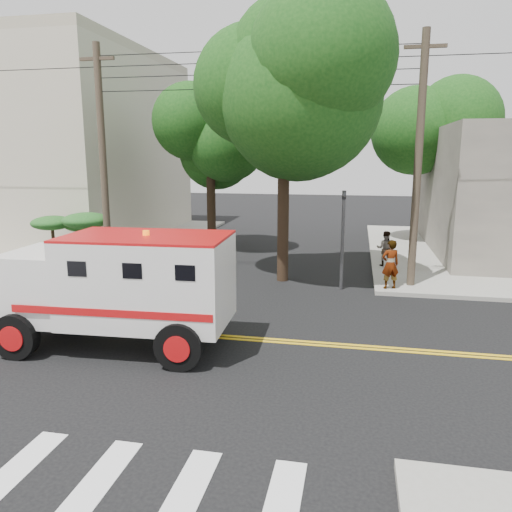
# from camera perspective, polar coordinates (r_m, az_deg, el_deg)

# --- Properties ---
(ground) EXTENTS (100.00, 100.00, 0.00)m
(ground) POSITION_cam_1_polar(r_m,az_deg,el_deg) (13.92, -7.20, -8.92)
(ground) COLOR black
(ground) RESTS_ON ground
(sidewalk_nw) EXTENTS (17.00, 17.00, 0.15)m
(sidewalk_nw) POSITION_cam_1_polar(r_m,az_deg,el_deg) (31.71, -22.77, 1.95)
(sidewalk_nw) COLOR gray
(sidewalk_nw) RESTS_ON ground
(building_left) EXTENTS (16.00, 14.00, 10.00)m
(building_left) POSITION_cam_1_polar(r_m,az_deg,el_deg) (33.74, -24.87, 10.98)
(building_left) COLOR #BFB59D
(building_left) RESTS_ON sidewalk_nw
(utility_pole_left) EXTENTS (0.28, 0.28, 9.00)m
(utility_pole_left) POSITION_cam_1_polar(r_m,az_deg,el_deg) (20.83, -17.06, 10.07)
(utility_pole_left) COLOR #382D23
(utility_pole_left) RESTS_ON ground
(utility_pole_right) EXTENTS (0.28, 0.28, 9.00)m
(utility_pole_right) POSITION_cam_1_polar(r_m,az_deg,el_deg) (18.65, 18.02, 9.91)
(utility_pole_right) COLOR #382D23
(utility_pole_right) RESTS_ON ground
(tree_main) EXTENTS (6.08, 5.70, 9.85)m
(tree_main) POSITION_cam_1_polar(r_m,az_deg,el_deg) (18.84, 4.54, 18.67)
(tree_main) COLOR black
(tree_main) RESTS_ON ground
(tree_left) EXTENTS (4.48, 4.20, 7.70)m
(tree_left) POSITION_cam_1_polar(r_m,az_deg,el_deg) (25.12, -4.70, 13.49)
(tree_left) COLOR black
(tree_left) RESTS_ON ground
(tree_right) EXTENTS (4.80, 4.50, 8.20)m
(tree_right) POSITION_cam_1_polar(r_m,az_deg,el_deg) (28.51, 21.31, 13.26)
(tree_right) COLOR black
(tree_right) RESTS_ON ground
(traffic_signal) EXTENTS (0.15, 0.18, 3.60)m
(traffic_signal) POSITION_cam_1_polar(r_m,az_deg,el_deg) (18.13, 9.91, 3.05)
(traffic_signal) COLOR #3F3F42
(traffic_signal) RESTS_ON ground
(accessibility_sign) EXTENTS (0.45, 0.10, 2.02)m
(accessibility_sign) POSITION_cam_1_polar(r_m,az_deg,el_deg) (21.54, -17.77, 1.67)
(accessibility_sign) COLOR #3F3F42
(accessibility_sign) RESTS_ON ground
(palm_planter) EXTENTS (3.52, 2.63, 2.36)m
(palm_planter) POSITION_cam_1_polar(r_m,az_deg,el_deg) (22.51, -20.01, 2.65)
(palm_planter) COLOR #1E3314
(palm_planter) RESTS_ON sidewalk_nw
(armored_truck) EXTENTS (6.50, 2.82, 2.92)m
(armored_truck) POSITION_cam_1_polar(r_m,az_deg,el_deg) (13.01, -15.61, -3.06)
(armored_truck) COLOR silver
(armored_truck) RESTS_ON ground
(pedestrian_a) EXTENTS (0.75, 0.62, 1.76)m
(pedestrian_a) POSITION_cam_1_polar(r_m,az_deg,el_deg) (18.28, 15.10, -0.92)
(pedestrian_a) COLOR gray
(pedestrian_a) RESTS_ON sidewalk_ne
(pedestrian_b) EXTENTS (0.81, 0.67, 1.51)m
(pedestrian_b) POSITION_cam_1_polar(r_m,az_deg,el_deg) (22.00, 14.54, 0.83)
(pedestrian_b) COLOR gray
(pedestrian_b) RESTS_ON sidewalk_ne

